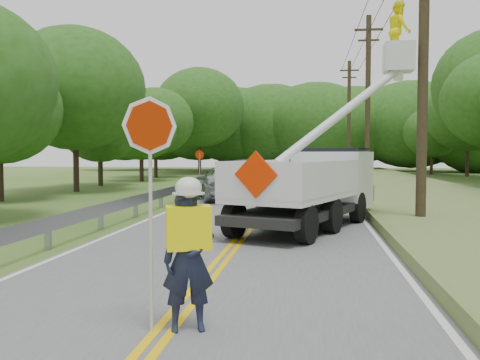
# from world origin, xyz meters

# --- Properties ---
(ground) EXTENTS (140.00, 140.00, 0.00)m
(ground) POSITION_xyz_m (0.00, 0.00, 0.00)
(ground) COLOR #35591E
(ground) RESTS_ON ground
(road) EXTENTS (7.20, 96.00, 0.03)m
(road) POSITION_xyz_m (0.00, 14.00, 0.01)
(road) COLOR #555558
(road) RESTS_ON ground
(guardrail) EXTENTS (0.18, 48.00, 0.77)m
(guardrail) POSITION_xyz_m (-4.02, 14.91, 0.55)
(guardrail) COLOR gray
(guardrail) RESTS_ON ground
(utility_poles) EXTENTS (1.60, 43.30, 10.00)m
(utility_poles) POSITION_xyz_m (5.00, 17.02, 5.27)
(utility_poles) COLOR black
(utility_poles) RESTS_ON ground
(tall_grass_verge) EXTENTS (7.00, 96.00, 0.30)m
(tall_grass_verge) POSITION_xyz_m (7.10, 14.00, 0.15)
(tall_grass_verge) COLOR #5A7035
(tall_grass_verge) RESTS_ON ground
(treeline_left) EXTENTS (10.24, 55.33, 10.75)m
(treeline_left) POSITION_xyz_m (-10.49, 31.98, 5.62)
(treeline_left) COLOR #332319
(treeline_left) RESTS_ON ground
(treeline_horizon) EXTENTS (57.09, 14.58, 12.34)m
(treeline_horizon) POSITION_xyz_m (4.10, 55.96, 5.50)
(treeline_horizon) COLOR #234D12
(treeline_horizon) RESTS_ON ground
(flagger) EXTENTS (1.08, 0.63, 2.84)m
(flagger) POSITION_xyz_m (0.28, -0.89, 1.03)
(flagger) COLOR #191E33
(flagger) RESTS_ON road
(bucket_truck) EXTENTS (5.26, 7.01, 6.57)m
(bucket_truck) POSITION_xyz_m (2.15, 8.94, 1.51)
(bucket_truck) COLOR black
(bucket_truck) RESTS_ON road
(suv_silver) EXTENTS (4.12, 6.03, 1.53)m
(suv_silver) POSITION_xyz_m (-2.16, 17.16, 0.79)
(suv_silver) COLOR #A8AAAF
(suv_silver) RESTS_ON road
(suv_darkgrey) EXTENTS (3.88, 6.48, 1.76)m
(suv_darkgrey) POSITION_xyz_m (-2.06, 26.99, 0.90)
(suv_darkgrey) COLOR #393C40
(suv_darkgrey) RESTS_ON road
(stop_sign_permanent) EXTENTS (0.48, 0.16, 2.32)m
(stop_sign_permanent) POSITION_xyz_m (-4.18, 20.77, 1.52)
(stop_sign_permanent) COLOR gray
(stop_sign_permanent) RESTS_ON ground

